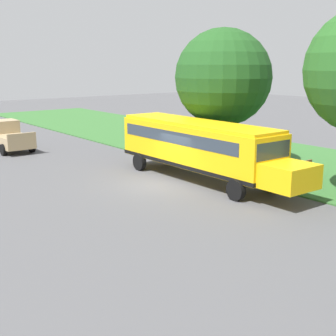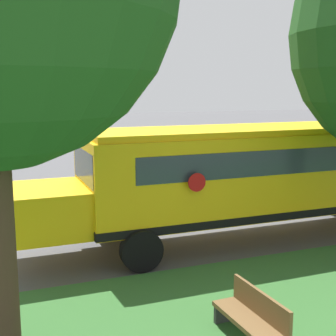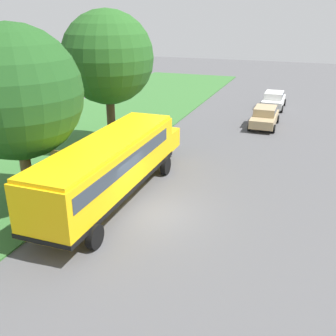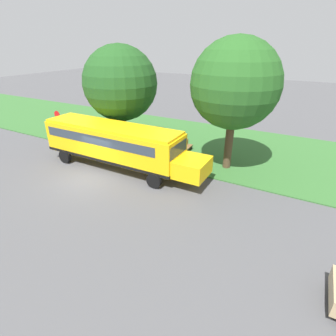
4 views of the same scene
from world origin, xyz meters
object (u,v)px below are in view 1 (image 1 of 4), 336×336
(stop_sign, at_px, (144,128))
(trash_bin, at_px, (153,143))
(school_bus, at_px, (200,145))
(oak_tree_beside_bus, at_px, (223,77))
(park_bench, at_px, (305,169))
(pickup_truck, at_px, (7,135))

(stop_sign, relative_size, trash_bin, 3.04)
(stop_sign, distance_m, trash_bin, 2.06)
(trash_bin, bearing_deg, stop_sign, 33.70)
(school_bus, bearing_deg, oak_tree_beside_bus, -151.82)
(stop_sign, xyz_separation_m, park_bench, (-2.74, 11.56, -1.26))
(pickup_truck, distance_m, trash_bin, 10.62)
(school_bus, bearing_deg, pickup_truck, -71.67)
(park_bench, bearing_deg, trash_bin, -83.57)
(school_bus, distance_m, pickup_truck, 16.26)
(trash_bin, bearing_deg, pickup_truck, -35.43)
(pickup_truck, bearing_deg, oak_tree_beside_bus, 121.77)
(school_bus, xyz_separation_m, park_bench, (-4.94, 3.19, -1.45))
(oak_tree_beside_bus, bearing_deg, pickup_truck, -58.23)
(stop_sign, bearing_deg, trash_bin, -146.30)
(school_bus, bearing_deg, park_bench, 147.17)
(stop_sign, bearing_deg, park_bench, 103.35)
(stop_sign, bearing_deg, pickup_truck, -43.96)
(oak_tree_beside_bus, bearing_deg, stop_sign, -80.17)
(oak_tree_beside_bus, bearing_deg, park_bench, 107.86)
(pickup_truck, height_order, stop_sign, stop_sign)
(school_bus, bearing_deg, trash_bin, -110.86)
(school_bus, bearing_deg, stop_sign, -104.67)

